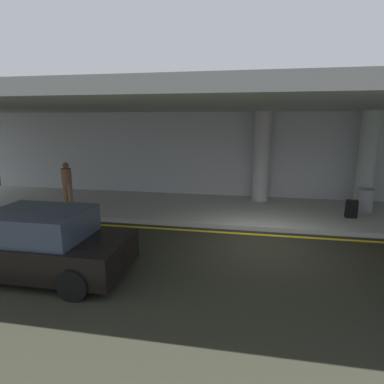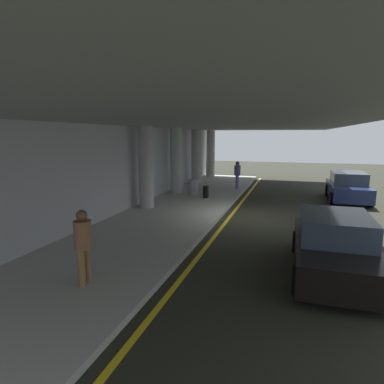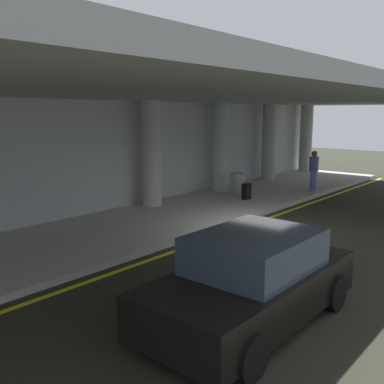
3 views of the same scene
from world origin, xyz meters
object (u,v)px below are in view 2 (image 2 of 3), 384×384
Objects in this scene: support_column_right_mid at (211,153)px; trash_bin_steel at (193,187)px; traveler_with_luggage at (237,173)px; car_black at (334,246)px; support_column_far_left at (146,167)px; person_waiting_for_ride at (83,242)px; car_navy at (348,187)px; support_column_left_mid at (176,161)px; support_column_center at (196,157)px; suitcase_upright_primary at (206,192)px.

support_column_right_mid is 4.29× the size of trash_bin_steel.
car_black is at bearing 82.91° from traveler_with_luggage.
traveler_with_luggage is at bearing -25.41° from support_column_far_left.
support_column_right_mid reaches higher than person_waiting_for_ride.
support_column_right_mid is 11.45m from car_navy.
support_column_right_mid is 0.89× the size of car_navy.
support_column_left_mid is 0.89× the size of car_black.
traveler_with_luggage is (2.47, -3.07, -0.86)m from support_column_left_mid.
support_column_far_left reaches higher than car_navy.
support_column_center is at bearing 14.36° from trash_bin_steel.
suitcase_upright_primary is (-2.13, 7.13, -0.25)m from car_navy.
car_navy is at bearing -82.64° from support_column_left_mid.
support_column_left_mid is at bearing 180.00° from support_column_center.
car_black is at bearing -7.13° from car_navy.
person_waiting_for_ride is (-12.76, 7.08, 0.40)m from car_navy.
support_column_right_mid is 8.45m from trash_bin_steel.
car_black is 12.28m from traveler_with_luggage.
suitcase_upright_primary is (-8.96, -1.98, -1.51)m from support_column_right_mid.
trash_bin_steel is (0.70, 0.89, 0.11)m from suitcase_upright_primary.
support_column_left_mid is at bearing 34.99° from car_black.
traveler_with_luggage is 1.00× the size of person_waiting_for_ride.
car_navy is (-2.82, -9.11, -1.26)m from support_column_center.
suitcase_upright_primary is at bearing -128.05° from trash_bin_steel.
support_column_right_mid is 19.70m from person_waiting_for_ride.
support_column_center reaches higher than trash_bin_steel.
support_column_left_mid reaches higher than trash_bin_steel.
person_waiting_for_ride is (-14.05, 1.04, 0.00)m from traveler_with_luggage.
support_column_far_left is at bearing -57.79° from car_navy.
car_black is at bearing -144.45° from trash_bin_steel.
suitcase_upright_primary is (10.62, 0.05, -0.65)m from person_waiting_for_ride.
support_column_left_mid is at bearing 73.80° from suitcase_upright_primary.
trash_bin_steel is (-0.26, -1.09, -1.40)m from support_column_left_mid.
traveler_with_luggage is (-1.53, -3.07, -0.86)m from support_column_center.
support_column_far_left and support_column_left_mid have the same top height.
car_black is (-5.04, -7.36, -1.26)m from support_column_far_left.
support_column_left_mid reaches higher than suitcase_upright_primary.
support_column_far_left is at bearing 37.05° from traveler_with_luggage.
support_column_center is 15.02m from car_black.
traveler_with_luggage is 1.87× the size of suitcase_upright_primary.
support_column_right_mid reaches higher than car_black.
support_column_far_left reaches higher than suitcase_upright_primary.
support_column_center is at bearing -168.07° from person_waiting_for_ride.
car_navy reaches higher than trash_bin_steel.
support_column_left_mid is 0.89× the size of car_navy.
car_black is 5.92m from person_waiting_for_ride.
support_column_right_mid is at bearing 19.19° from car_black.
car_black is at bearing 120.02° from person_waiting_for_ride.
support_column_center reaches higher than car_navy.
trash_bin_steel is at bearing -170.75° from person_waiting_for_ride.
car_black reaches higher than suitcase_upright_primary.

